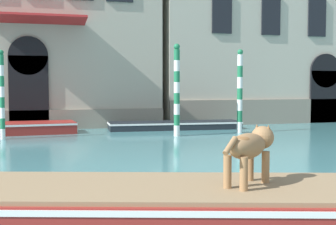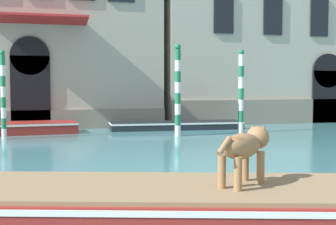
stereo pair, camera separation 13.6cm
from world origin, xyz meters
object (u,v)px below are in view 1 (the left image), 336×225
at_px(dog_on_deck, 250,146).
at_px(mooring_pole_1, 2,94).
at_px(boat_moored_far, 175,125).
at_px(boat_moored_near_palazzo, 15,128).
at_px(mooring_pole_2, 240,91).
at_px(boat_foreground, 179,208).
at_px(mooring_pole_0, 177,90).

distance_m(dog_on_deck, mooring_pole_1, 13.32).
distance_m(boat_moored_far, mooring_pole_1, 7.83).
xyz_separation_m(dog_on_deck, boat_moored_far, (3.27, 14.67, -1.03)).
relative_size(boat_moored_near_palazzo, mooring_pole_1, 1.50).
xyz_separation_m(dog_on_deck, mooring_pole_2, (5.46, 12.35, 0.58)).
relative_size(boat_foreground, mooring_pole_0, 2.05).
height_order(dog_on_deck, boat_moored_near_palazzo, dog_on_deck).
height_order(mooring_pole_1, mooring_pole_2, mooring_pole_2).
height_order(boat_foreground, boat_moored_near_palazzo, boat_foreground).
bearing_deg(mooring_pole_1, boat_moored_near_palazzo, 79.52).
bearing_deg(boat_foreground, mooring_pole_2, 78.85).
relative_size(boat_foreground, boat_moored_far, 1.22).
relative_size(dog_on_deck, mooring_pole_0, 0.29).
bearing_deg(boat_moored_near_palazzo, mooring_pole_1, -103.93).
height_order(boat_moored_far, mooring_pole_1, mooring_pole_1).
bearing_deg(mooring_pole_0, boat_foreground, -106.68).
bearing_deg(mooring_pole_1, boat_moored_far, 15.26).
bearing_deg(dog_on_deck, mooring_pole_1, 71.89).
relative_size(dog_on_deck, mooring_pole_1, 0.31).
bearing_deg(boat_moored_near_palazzo, mooring_pole_2, -16.84).
distance_m(boat_foreground, dog_on_deck, 1.33).
bearing_deg(mooring_pole_1, dog_on_deck, -71.84).
relative_size(boat_foreground, dog_on_deck, 7.13).
height_order(dog_on_deck, mooring_pole_2, mooring_pole_2).
relative_size(dog_on_deck, boat_moored_far, 0.17).
distance_m(boat_foreground, mooring_pole_2, 13.81).
bearing_deg(boat_moored_far, dog_on_deck, -99.17).
bearing_deg(boat_foreground, dog_on_deck, 4.40).
distance_m(dog_on_deck, mooring_pole_0, 12.20).
xyz_separation_m(mooring_pole_1, mooring_pole_2, (9.60, -0.30, 0.10)).
height_order(boat_moored_near_palazzo, mooring_pole_1, mooring_pole_1).
distance_m(dog_on_deck, boat_moored_near_palazzo, 15.07).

